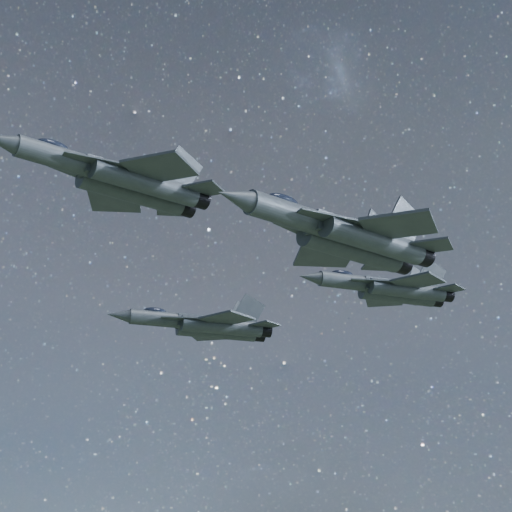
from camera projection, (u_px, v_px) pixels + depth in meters
name	position (u px, v px, depth m)	size (l,w,h in m)	color
jet_lead	(122.00, 179.00, 59.42)	(18.61, 12.67, 4.67)	#373F45
jet_left	(206.00, 325.00, 84.92)	(18.59, 13.11, 4.70)	#373F45
jet_right	(347.00, 236.00, 56.79)	(19.91, 13.52, 5.01)	#373F45
jet_slot	(390.00, 289.00, 73.62)	(16.08, 11.40, 4.08)	#373F45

